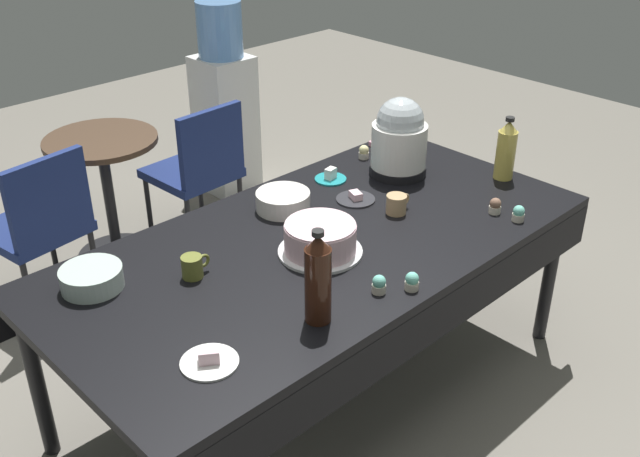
% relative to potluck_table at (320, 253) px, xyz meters
% --- Properties ---
extents(ground, '(9.00, 9.00, 0.00)m').
position_rel_potluck_table_xyz_m(ground, '(0.00, 0.00, -0.69)').
color(ground, slate).
extents(potluck_table, '(2.20, 1.10, 0.75)m').
position_rel_potluck_table_xyz_m(potluck_table, '(0.00, 0.00, 0.00)').
color(potluck_table, black).
rests_on(potluck_table, ground).
extents(frosted_layer_cake, '(0.32, 0.32, 0.12)m').
position_rel_potluck_table_xyz_m(frosted_layer_cake, '(-0.07, -0.07, 0.12)').
color(frosted_layer_cake, silver).
rests_on(frosted_layer_cake, potluck_table).
extents(slow_cooker, '(0.26, 0.26, 0.37)m').
position_rel_potluck_table_xyz_m(slow_cooker, '(0.69, 0.19, 0.23)').
color(slow_cooker, black).
rests_on(slow_cooker, potluck_table).
extents(glass_salad_bowl, '(0.22, 0.22, 0.08)m').
position_rel_potluck_table_xyz_m(glass_salad_bowl, '(-0.81, 0.31, 0.10)').
color(glass_salad_bowl, '#B2C6BC').
rests_on(glass_salad_bowl, potluck_table).
extents(ceramic_snack_bowl, '(0.23, 0.23, 0.08)m').
position_rel_potluck_table_xyz_m(ceramic_snack_bowl, '(0.07, 0.29, 0.10)').
color(ceramic_snack_bowl, silver).
rests_on(ceramic_snack_bowl, potluck_table).
extents(dessert_plate_white, '(0.18, 0.18, 0.05)m').
position_rel_potluck_table_xyz_m(dessert_plate_white, '(-0.76, -0.31, 0.07)').
color(dessert_plate_white, white).
rests_on(dessert_plate_white, potluck_table).
extents(dessert_plate_teal, '(0.14, 0.14, 0.06)m').
position_rel_potluck_table_xyz_m(dessert_plate_teal, '(0.42, 0.36, 0.08)').
color(dessert_plate_teal, teal).
rests_on(dessert_plate_teal, potluck_table).
extents(dessert_plate_charcoal, '(0.17, 0.17, 0.04)m').
position_rel_potluck_table_xyz_m(dessert_plate_charcoal, '(0.35, 0.14, 0.07)').
color(dessert_plate_charcoal, '#2D2D33').
rests_on(dessert_plate_charcoal, potluck_table).
extents(cupcake_rose, '(0.05, 0.05, 0.07)m').
position_rel_potluck_table_xyz_m(cupcake_rose, '(0.69, -0.45, 0.09)').
color(cupcake_rose, beige).
rests_on(cupcake_rose, potluck_table).
extents(cupcake_vanilla, '(0.05, 0.05, 0.07)m').
position_rel_potluck_table_xyz_m(cupcake_vanilla, '(-0.11, -0.41, 0.09)').
color(cupcake_vanilla, beige).
rests_on(cupcake_vanilla, potluck_table).
extents(cupcake_mint, '(0.05, 0.05, 0.07)m').
position_rel_potluck_table_xyz_m(cupcake_mint, '(0.70, 0.42, 0.09)').
color(cupcake_mint, beige).
rests_on(cupcake_mint, potluck_table).
extents(cupcake_berry, '(0.05, 0.05, 0.07)m').
position_rel_potluck_table_xyz_m(cupcake_berry, '(0.68, -0.34, 0.09)').
color(cupcake_berry, beige).
rests_on(cupcake_berry, potluck_table).
extents(cupcake_cocoa, '(0.05, 0.05, 0.07)m').
position_rel_potluck_table_xyz_m(cupcake_cocoa, '(-0.01, -0.47, 0.09)').
color(cupcake_cocoa, beige).
rests_on(cupcake_cocoa, potluck_table).
extents(soda_bottle_cola, '(0.09, 0.09, 0.33)m').
position_rel_potluck_table_xyz_m(soda_bottle_cola, '(-0.37, -0.37, 0.22)').
color(soda_bottle_cola, '#33190F').
rests_on(soda_bottle_cola, potluck_table).
extents(soda_bottle_ginger_ale, '(0.09, 0.09, 0.29)m').
position_rel_potluck_table_xyz_m(soda_bottle_ginger_ale, '(1.00, -0.17, 0.20)').
color(soda_bottle_ginger_ale, gold).
rests_on(soda_bottle_ginger_ale, potluck_table).
extents(coffee_mug_tan, '(0.12, 0.09, 0.08)m').
position_rel_potluck_table_xyz_m(coffee_mug_tan, '(0.39, -0.06, 0.10)').
color(coffee_mug_tan, tan).
rests_on(coffee_mug_tan, potluck_table).
extents(coffee_mug_olive, '(0.12, 0.08, 0.08)m').
position_rel_potluck_table_xyz_m(coffee_mug_olive, '(-0.51, 0.13, 0.10)').
color(coffee_mug_olive, olive).
rests_on(coffee_mug_olive, potluck_table).
extents(paper_napkin_stack, '(0.17, 0.17, 0.02)m').
position_rel_potluck_table_xyz_m(paper_napkin_stack, '(0.89, 0.43, 0.07)').
color(paper_napkin_stack, pink).
rests_on(paper_napkin_stack, potluck_table).
extents(maroon_chair_left, '(0.50, 0.50, 0.85)m').
position_rel_potluck_table_xyz_m(maroon_chair_left, '(-0.54, 1.40, -0.20)').
color(maroon_chair_left, navy).
rests_on(maroon_chair_left, ground).
extents(maroon_chair_right, '(0.46, 0.46, 0.85)m').
position_rel_potluck_table_xyz_m(maroon_chair_right, '(0.40, 1.39, -0.20)').
color(maroon_chair_right, navy).
rests_on(maroon_chair_right, ground).
extents(round_cafe_table, '(0.60, 0.60, 0.72)m').
position_rel_potluck_table_xyz_m(round_cafe_table, '(-0.05, 1.62, -0.19)').
color(round_cafe_table, '#473323').
rests_on(round_cafe_table, ground).
extents(water_cooler, '(0.32, 0.32, 1.24)m').
position_rel_potluck_table_xyz_m(water_cooler, '(0.97, 1.88, -0.10)').
color(water_cooler, silver).
rests_on(water_cooler, ground).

